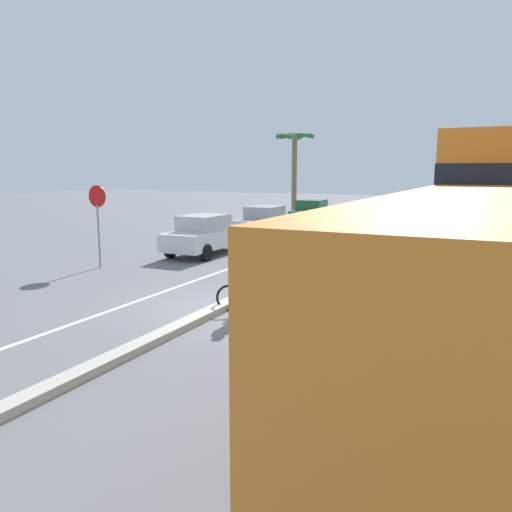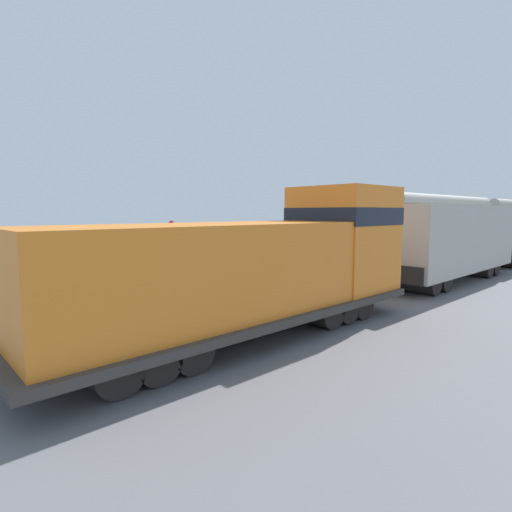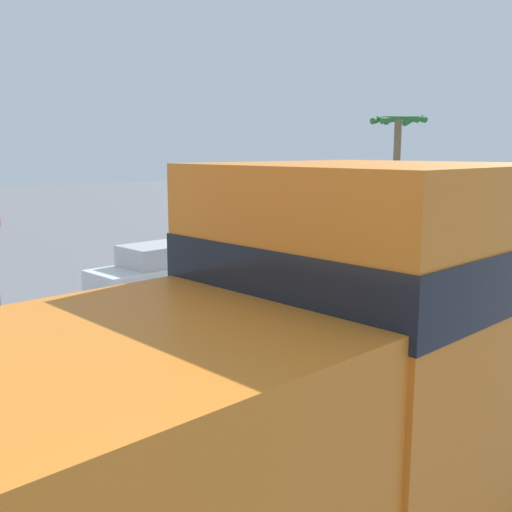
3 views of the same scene
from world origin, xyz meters
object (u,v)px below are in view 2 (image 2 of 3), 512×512
(parked_car_green, at_px, (355,243))
(palm_tree_near, at_px, (354,199))
(cyclist, at_px, (208,274))
(parked_car_silver, at_px, (303,248))
(stop_sign, at_px, (172,235))
(parked_car_white, at_px, (243,253))
(hopper_car_lead, at_px, (447,239))
(locomotive, at_px, (268,269))

(parked_car_green, relative_size, palm_tree_near, 0.70)
(parked_car_green, xyz_separation_m, cyclist, (5.26, -18.82, 0.00))
(parked_car_silver, bearing_deg, stop_sign, -101.26)
(cyclist, xyz_separation_m, stop_sign, (-7.33, 2.68, 1.21))
(palm_tree_near, bearing_deg, parked_car_silver, -75.58)
(parked_car_green, height_order, stop_sign, stop_sign)
(parked_car_green, distance_m, palm_tree_near, 6.07)
(parked_car_white, bearing_deg, hopper_car_lead, 18.33)
(stop_sign, bearing_deg, hopper_car_lead, 30.59)
(parked_car_silver, height_order, cyclist, cyclist)
(parked_car_silver, distance_m, cyclist, 13.48)
(hopper_car_lead, bearing_deg, palm_tree_near, 137.47)
(cyclist, relative_size, palm_tree_near, 0.28)
(parked_car_white, bearing_deg, parked_car_silver, 89.67)
(parked_car_white, relative_size, parked_car_silver, 0.99)
(stop_sign, bearing_deg, palm_tree_near, 92.07)
(parked_car_silver, bearing_deg, parked_car_green, 88.73)
(locomotive, bearing_deg, stop_sign, 160.20)
(hopper_car_lead, distance_m, parked_car_silver, 11.13)
(parked_car_silver, relative_size, parked_car_green, 0.99)
(parked_car_white, height_order, palm_tree_near, palm_tree_near)
(cyclist, relative_size, stop_sign, 0.60)
(locomotive, distance_m, parked_car_white, 13.88)
(locomotive, height_order, stop_sign, locomotive)
(locomotive, distance_m, parked_car_green, 23.36)
(locomotive, xyz_separation_m, parked_car_white, (-10.89, 8.55, -0.98))
(hopper_car_lead, xyz_separation_m, parked_car_green, (-10.71, 8.58, -1.26))
(locomotive, relative_size, stop_sign, 4.03)
(locomotive, height_order, parked_car_green, locomotive)
(parked_car_silver, distance_m, palm_tree_near, 11.28)
(stop_sign, xyz_separation_m, palm_tree_near, (-0.72, 19.94, 2.61))
(parked_car_silver, bearing_deg, locomotive, -52.72)
(parked_car_silver, xyz_separation_m, parked_car_green, (0.14, 6.47, 0.00))
(parked_car_silver, bearing_deg, hopper_car_lead, -10.97)
(locomotive, distance_m, hopper_car_lead, 12.16)
(parked_car_white, height_order, stop_sign, stop_sign)
(parked_car_green, bearing_deg, parked_car_silver, -91.27)
(locomotive, bearing_deg, parked_car_white, 141.87)
(hopper_car_lead, bearing_deg, stop_sign, -149.41)
(locomotive, xyz_separation_m, stop_sign, (-12.78, 4.60, 0.23))
(hopper_car_lead, distance_m, parked_car_green, 13.78)
(parked_car_white, xyz_separation_m, stop_sign, (-1.89, -3.95, 1.21))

